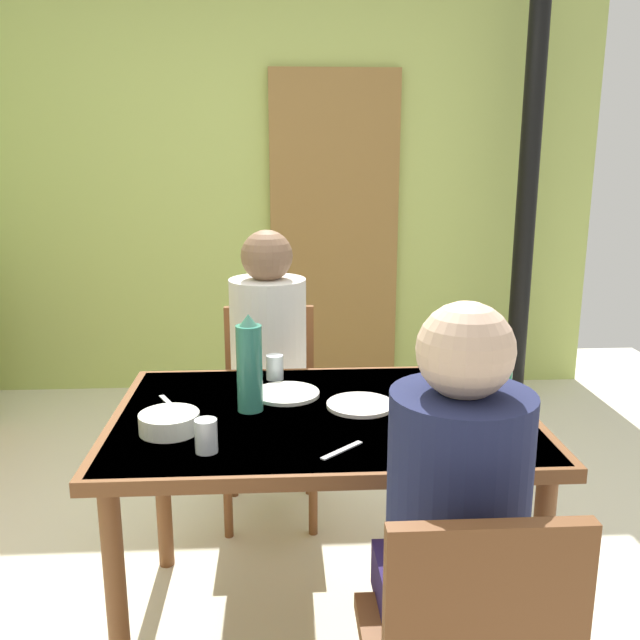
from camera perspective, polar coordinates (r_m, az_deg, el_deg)
ground_plane at (r=2.61m, az=-7.00°, el=-21.64°), size 5.91×5.91×0.00m
wall_back at (r=4.40m, az=-5.70°, el=10.71°), size 4.35×0.10×2.55m
door_wooden at (r=4.36m, az=1.19°, el=7.08°), size 0.80×0.05×2.00m
stove_pipe_column at (r=4.31m, az=16.85°, el=10.14°), size 0.12×0.12×2.55m
dining_table at (r=2.13m, az=0.24°, el=-9.57°), size 1.27×0.86×0.74m
chair_far_diner at (r=2.92m, az=-4.18°, el=-6.48°), size 0.40×0.40×0.87m
person_near_diner at (r=1.54m, az=11.22°, el=-14.53°), size 0.30×0.37×0.77m
person_far_diner at (r=2.70m, az=-4.32°, el=-1.82°), size 0.30×0.37×0.77m
water_bottle_green_near at (r=2.08m, az=-5.89°, el=-3.79°), size 0.08×0.08×0.30m
water_bottle_green_far at (r=1.97m, az=14.67°, el=-5.18°), size 0.07×0.07×0.30m
serving_bowl_center at (r=2.00m, az=-12.42°, el=-8.32°), size 0.17×0.17×0.05m
dinner_plate_near_left at (r=2.24m, az=-2.81°, el=-6.12°), size 0.22×0.22×0.01m
dinner_plate_near_right at (r=2.20m, az=10.39°, el=-6.68°), size 0.22×0.22×0.01m
dinner_plate_far_center at (r=2.14m, az=3.38°, el=-7.05°), size 0.21×0.21×0.01m
drinking_glass_by_near_diner at (r=2.38m, az=-3.78°, el=-3.94°), size 0.06×0.06×0.09m
drinking_glass_by_far_diner at (r=1.84m, az=-9.45°, el=-9.48°), size 0.06×0.06×0.09m
bread_plate_sliced at (r=1.97m, az=9.08°, el=-8.95°), size 0.19×0.19×0.02m
cutlery_knife_near at (r=1.84m, az=1.83°, el=-10.77°), size 0.12×0.11×0.00m
cutlery_fork_near at (r=2.22m, az=-12.47°, el=-6.74°), size 0.08×0.14×0.00m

